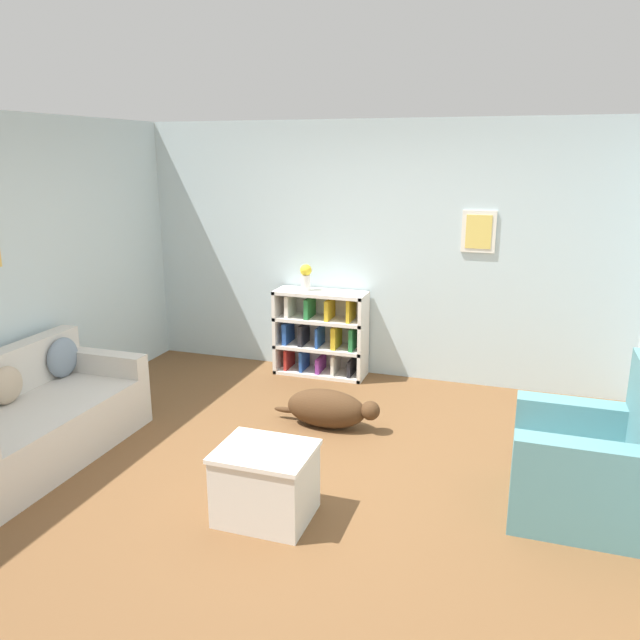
{
  "coord_description": "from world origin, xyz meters",
  "views": [
    {
      "loc": [
        1.45,
        -3.94,
        2.29
      ],
      "look_at": [
        0.0,
        0.4,
        1.05
      ],
      "focal_mm": 35.0,
      "sensor_mm": 36.0,
      "label": 1
    }
  ],
  "objects_px": {
    "couch": "(29,421)",
    "recliner_chair": "(596,464)",
    "coffee_table": "(266,481)",
    "vase": "(306,276)",
    "dog": "(328,409)",
    "bookshelf": "(321,333)"
  },
  "relations": [
    {
      "from": "coffee_table",
      "to": "recliner_chair",
      "type": "bearing_deg",
      "value": 19.57
    },
    {
      "from": "recliner_chair",
      "to": "vase",
      "type": "bearing_deg",
      "value": 143.78
    },
    {
      "from": "recliner_chair",
      "to": "vase",
      "type": "height_order",
      "value": "vase"
    },
    {
      "from": "bookshelf",
      "to": "vase",
      "type": "distance_m",
      "value": 0.63
    },
    {
      "from": "recliner_chair",
      "to": "coffee_table",
      "type": "bearing_deg",
      "value": -160.43
    },
    {
      "from": "recliner_chair",
      "to": "bookshelf",
      "type": "bearing_deg",
      "value": 141.83
    },
    {
      "from": "recliner_chair",
      "to": "coffee_table",
      "type": "xyz_separation_m",
      "value": [
        -1.99,
        -0.71,
        -0.1
      ]
    },
    {
      "from": "bookshelf",
      "to": "coffee_table",
      "type": "bearing_deg",
      "value": -79.04
    },
    {
      "from": "couch",
      "to": "coffee_table",
      "type": "relative_size",
      "value": 2.96
    },
    {
      "from": "coffee_table",
      "to": "dog",
      "type": "distance_m",
      "value": 1.43
    },
    {
      "from": "recliner_chair",
      "to": "coffee_table",
      "type": "relative_size",
      "value": 1.71
    },
    {
      "from": "bookshelf",
      "to": "coffee_table",
      "type": "height_order",
      "value": "bookshelf"
    },
    {
      "from": "couch",
      "to": "recliner_chair",
      "type": "xyz_separation_m",
      "value": [
        4.03,
        0.53,
        0.06
      ]
    },
    {
      "from": "recliner_chair",
      "to": "vase",
      "type": "relative_size",
      "value": 3.77
    },
    {
      "from": "dog",
      "to": "couch",
      "type": "bearing_deg",
      "value": -147.98
    },
    {
      "from": "bookshelf",
      "to": "recliner_chair",
      "type": "relative_size",
      "value": 0.93
    },
    {
      "from": "couch",
      "to": "vase",
      "type": "bearing_deg",
      "value": 61.45
    },
    {
      "from": "bookshelf",
      "to": "coffee_table",
      "type": "relative_size",
      "value": 1.59
    },
    {
      "from": "bookshelf",
      "to": "coffee_table",
      "type": "distance_m",
      "value": 2.74
    },
    {
      "from": "recliner_chair",
      "to": "vase",
      "type": "distance_m",
      "value": 3.39
    },
    {
      "from": "couch",
      "to": "bookshelf",
      "type": "xyz_separation_m",
      "value": [
        1.51,
        2.51,
        0.14
      ]
    },
    {
      "from": "vase",
      "to": "coffee_table",
      "type": "bearing_deg",
      "value": -75.73
    }
  ]
}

